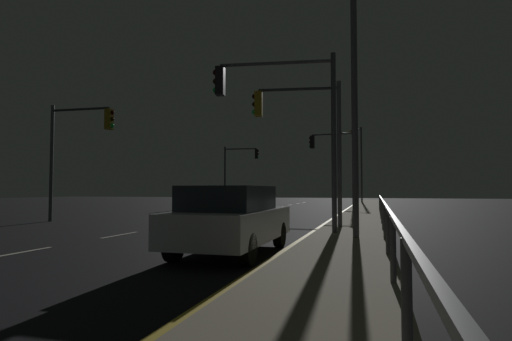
# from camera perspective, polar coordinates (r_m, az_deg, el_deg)

# --- Properties ---
(ground_plane) EXTENTS (112.00, 112.00, 0.00)m
(ground_plane) POSITION_cam_1_polar(r_m,az_deg,el_deg) (21.92, -5.49, -6.54)
(ground_plane) COLOR black
(ground_plane) RESTS_ON ground
(sidewalk_right) EXTENTS (2.30, 77.00, 0.14)m
(sidewalk_right) POSITION_cam_1_polar(r_m,az_deg,el_deg) (20.39, 14.05, -6.56)
(sidewalk_right) COLOR gray
(sidewalk_right) RESTS_ON ground
(lane_markings_center) EXTENTS (0.14, 50.00, 0.01)m
(lane_markings_center) POSITION_cam_1_polar(r_m,az_deg,el_deg) (25.20, -2.54, -6.03)
(lane_markings_center) COLOR silver
(lane_markings_center) RESTS_ON ground
(lane_edge_line) EXTENTS (0.14, 53.00, 0.01)m
(lane_edge_line) POSITION_cam_1_polar(r_m,az_deg,el_deg) (25.47, 11.30, -5.94)
(lane_edge_line) COLOR gold
(lane_edge_line) RESTS_ON ground
(car) EXTENTS (1.83, 4.40, 1.57)m
(car) POSITION_cam_1_polar(r_m,az_deg,el_deg) (9.68, -3.36, -6.59)
(car) COLOR silver
(car) RESTS_ON ground
(car_oncoming) EXTENTS (2.08, 4.50, 1.57)m
(car_oncoming) POSITION_cam_1_polar(r_m,az_deg,el_deg) (28.04, -5.35, -4.01)
(car_oncoming) COLOR black
(car_oncoming) RESTS_ON ground
(traffic_light_far_left) EXTENTS (3.30, 0.70, 5.37)m
(traffic_light_far_left) POSITION_cam_1_polar(r_m,az_deg,el_deg) (15.63, 6.24, 6.20)
(traffic_light_far_left) COLOR #4C4C51
(traffic_light_far_left) RESTS_ON sidewalk_right
(traffic_light_near_left) EXTENTS (3.33, 0.42, 5.49)m
(traffic_light_near_left) POSITION_cam_1_polar(r_m,az_deg,el_deg) (21.02, -23.35, 3.95)
(traffic_light_near_left) COLOR #4C4C51
(traffic_light_near_left) RESTS_ON ground
(traffic_light_far_right) EXTENTS (4.01, 0.78, 5.74)m
(traffic_light_far_right) POSITION_cam_1_polar(r_m,az_deg,el_deg) (13.64, 3.51, 8.72)
(traffic_light_far_right) COLOR #38383D
(traffic_light_far_right) RESTS_ON sidewalk_right
(traffic_light_mid_right) EXTENTS (3.50, 0.63, 5.79)m
(traffic_light_mid_right) POSITION_cam_1_polar(r_m,az_deg,el_deg) (41.07, -2.36, 0.90)
(traffic_light_mid_right) COLOR #38383D
(traffic_light_mid_right) RESTS_ON ground
(traffic_light_mid_left) EXTENTS (3.30, 0.49, 5.67)m
(traffic_light_mid_left) POSITION_cam_1_polar(r_m,az_deg,el_deg) (30.78, 10.73, 2.23)
(traffic_light_mid_left) COLOR #4C4C51
(traffic_light_mid_left) RESTS_ON sidewalk_right
(street_lamp_corner) EXTENTS (0.96, 1.90, 8.50)m
(street_lamp_corner) POSITION_cam_1_polar(r_m,az_deg,el_deg) (12.90, 13.86, 13.99)
(street_lamp_corner) COLOR #4C4C51
(street_lamp_corner) RESTS_ON sidewalk_right
(street_lamp_median) EXTENTS (1.65, 1.88, 8.19)m
(street_lamp_median) POSITION_cam_1_polar(r_m,az_deg,el_deg) (46.78, 14.05, 1.77)
(street_lamp_median) COLOR #4C4C51
(street_lamp_median) RESTS_ON sidewalk_right
(barrier_fence) EXTENTS (0.09, 27.88, 0.98)m
(barrier_fence) POSITION_cam_1_polar(r_m,az_deg,el_deg) (14.74, 17.09, -4.93)
(barrier_fence) COLOR #59595E
(barrier_fence) RESTS_ON sidewalk_right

